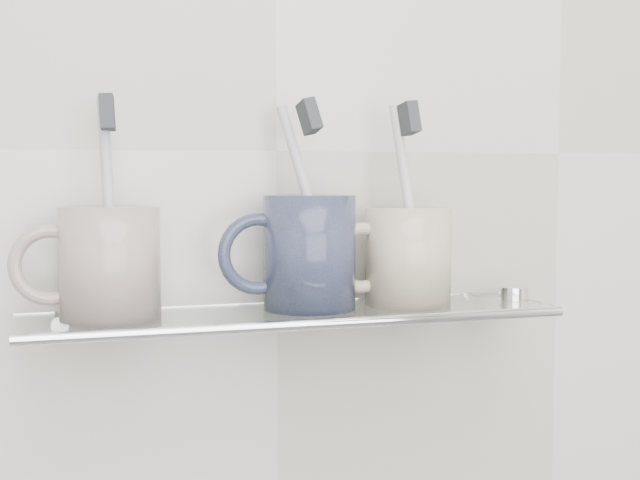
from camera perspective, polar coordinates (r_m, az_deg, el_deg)
name	(u,v)px	position (r m, az deg, el deg)	size (l,w,h in m)	color
wall_back	(277,151)	(0.89, -2.80, 5.71)	(2.50, 2.50, 0.00)	beige
shelf_glass	(294,315)	(0.84, -1.67, -4.81)	(0.50, 0.12, 0.01)	silver
shelf_rail	(312,325)	(0.78, -0.54, -5.43)	(0.01, 0.01, 0.50)	silver
bracket_left	(60,330)	(0.85, -16.33, -5.55)	(0.02, 0.02, 0.03)	silver
bracket_right	(473,309)	(0.96, 9.75, -4.36)	(0.02, 0.02, 0.03)	silver
mug_left	(110,263)	(0.80, -13.30, -1.45)	(0.09, 0.09, 0.10)	silver
mug_left_handle	(50,265)	(0.80, -16.87, -1.53)	(0.07, 0.07, 0.01)	silver
toothbrush_left	(109,204)	(0.80, -13.36, 2.23)	(0.01, 0.01, 0.19)	#A0A6BB
bristles_left	(107,112)	(0.80, -13.46, 7.95)	(0.01, 0.02, 0.03)	#2D2F33
mug_center	(309,252)	(0.84, -0.68, -0.80)	(0.09, 0.09, 0.11)	#1B1F39
mug_center_handle	(258,254)	(0.83, -3.97, -0.90)	(0.08, 0.08, 0.01)	#1B1F39
toothbrush_center	(309,202)	(0.84, -0.68, 2.43)	(0.01, 0.01, 0.19)	#B5B5C8
bristles_center	(309,116)	(0.84, -0.69, 7.92)	(0.01, 0.02, 0.03)	#2D2F33
mug_right	(408,256)	(0.87, 5.65, -1.04)	(0.08, 0.08, 0.09)	beige
mug_right_handle	(362,258)	(0.86, 2.70, -1.14)	(0.07, 0.07, 0.01)	beige
toothbrush_right	(408,201)	(0.87, 5.68, 2.49)	(0.01, 0.01, 0.19)	beige
bristles_right	(409,118)	(0.87, 5.72, 7.76)	(0.01, 0.02, 0.03)	#2D2F33
chrome_cap	(514,293)	(0.93, 12.30, -3.32)	(0.03, 0.03, 0.01)	silver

